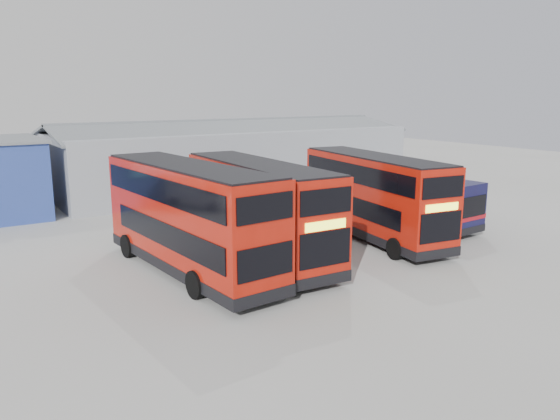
% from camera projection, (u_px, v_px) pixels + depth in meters
% --- Properties ---
extents(ground_plane, '(120.00, 120.00, 0.00)m').
position_uv_depth(ground_plane, '(279.00, 254.00, 27.79)').
color(ground_plane, gray).
rests_on(ground_plane, ground).
extents(maintenance_shed, '(30.50, 12.00, 5.89)m').
position_uv_depth(maintenance_shed, '(231.00, 156.00, 47.89)').
color(maintenance_shed, gray).
rests_on(maintenance_shed, ground).
extents(double_decker_left, '(3.64, 11.97, 4.99)m').
position_uv_depth(double_decker_left, '(189.00, 220.00, 24.42)').
color(double_decker_left, '#A51509').
rests_on(double_decker_left, ground).
extents(double_decker_centre, '(3.36, 11.51, 4.81)m').
position_uv_depth(double_decker_centre, '(259.00, 212.00, 26.54)').
color(double_decker_centre, '#A51509').
rests_on(double_decker_centre, ground).
extents(double_decker_right, '(4.28, 11.37, 4.71)m').
position_uv_depth(double_decker_right, '(374.00, 198.00, 30.38)').
color(double_decker_right, '#A51509').
rests_on(double_decker_right, ground).
extents(single_decker_blue, '(3.30, 11.64, 3.12)m').
position_uv_depth(single_decker_blue, '(394.00, 198.00, 34.65)').
color(single_decker_blue, black).
rests_on(single_decker_blue, ground).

